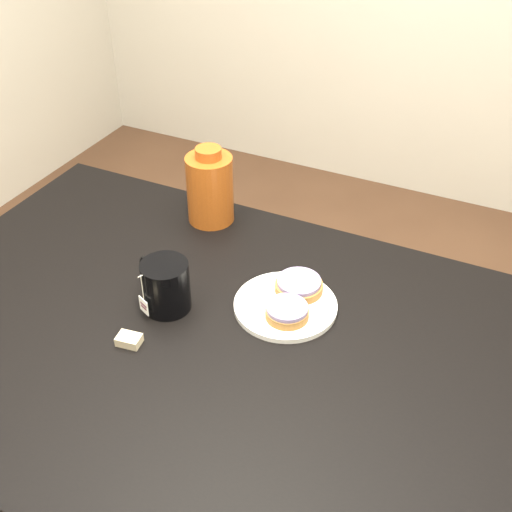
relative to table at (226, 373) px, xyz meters
name	(u,v)px	position (x,y,z in m)	size (l,w,h in m)	color
table	(226,373)	(0.00, 0.00, 0.00)	(1.40, 0.90, 0.75)	black
plate	(285,305)	(0.06, 0.14, 0.09)	(0.21, 0.21, 0.02)	white
bagel_back	(299,285)	(0.07, 0.19, 0.11)	(0.13, 0.13, 0.03)	brown
bagel_front	(287,311)	(0.08, 0.11, 0.11)	(0.11, 0.11, 0.03)	brown
mug	(165,285)	(-0.15, 0.04, 0.14)	(0.15, 0.13, 0.11)	black
teabag_pouch	(129,340)	(-0.16, -0.08, 0.09)	(0.04, 0.03, 0.02)	#C6B793
bagel_package	(210,188)	(-0.23, 0.36, 0.17)	(0.13, 0.13, 0.19)	#692B0D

